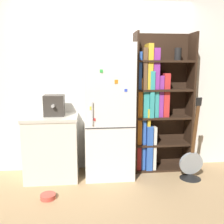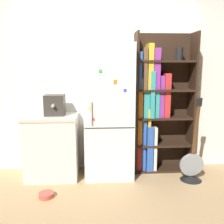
{
  "view_description": "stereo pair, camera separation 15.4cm",
  "coord_description": "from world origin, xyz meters",
  "px_view_note": "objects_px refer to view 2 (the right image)",
  "views": [
    {
      "loc": [
        -0.32,
        -3.29,
        1.55
      ],
      "look_at": [
        0.05,
        0.15,
        0.94
      ],
      "focal_mm": 40.0,
      "sensor_mm": 36.0,
      "label": 1
    },
    {
      "loc": [
        -0.16,
        -3.3,
        1.55
      ],
      "look_at": [
        0.05,
        0.15,
        0.94
      ],
      "focal_mm": 40.0,
      "sensor_mm": 36.0,
      "label": 2
    }
  ],
  "objects_px": {
    "espresso_machine": "(55,105)",
    "guitar": "(192,169)",
    "pet_bowl": "(46,195)",
    "refrigerator": "(109,112)",
    "bookshelf": "(155,106)"
  },
  "relations": [
    {
      "from": "espresso_machine",
      "to": "pet_bowl",
      "type": "height_order",
      "value": "espresso_machine"
    },
    {
      "from": "guitar",
      "to": "pet_bowl",
      "type": "bearing_deg",
      "value": -169.7
    },
    {
      "from": "refrigerator",
      "to": "pet_bowl",
      "type": "relative_size",
      "value": 10.08
    },
    {
      "from": "pet_bowl",
      "to": "bookshelf",
      "type": "bearing_deg",
      "value": 27.32
    },
    {
      "from": "guitar",
      "to": "pet_bowl",
      "type": "relative_size",
      "value": 6.32
    },
    {
      "from": "bookshelf",
      "to": "pet_bowl",
      "type": "bearing_deg",
      "value": -152.68
    },
    {
      "from": "bookshelf",
      "to": "espresso_machine",
      "type": "distance_m",
      "value": 1.46
    },
    {
      "from": "bookshelf",
      "to": "espresso_machine",
      "type": "bearing_deg",
      "value": -174.93
    },
    {
      "from": "espresso_machine",
      "to": "guitar",
      "type": "relative_size",
      "value": 0.25
    },
    {
      "from": "refrigerator",
      "to": "guitar",
      "type": "xyz_separation_m",
      "value": [
        1.14,
        -0.27,
        -0.77
      ]
    },
    {
      "from": "refrigerator",
      "to": "guitar",
      "type": "height_order",
      "value": "refrigerator"
    },
    {
      "from": "bookshelf",
      "to": "refrigerator",
      "type": "bearing_deg",
      "value": -167.98
    },
    {
      "from": "espresso_machine",
      "to": "guitar",
      "type": "xyz_separation_m",
      "value": [
        1.89,
        -0.29,
        -0.87
      ]
    },
    {
      "from": "espresso_machine",
      "to": "bookshelf",
      "type": "bearing_deg",
      "value": 5.07
    },
    {
      "from": "bookshelf",
      "to": "espresso_machine",
      "type": "xyz_separation_m",
      "value": [
        -1.45,
        -0.13,
        0.05
      ]
    }
  ]
}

